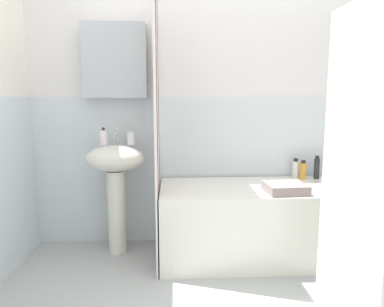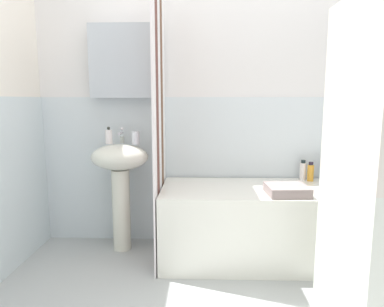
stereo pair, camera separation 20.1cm
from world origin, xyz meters
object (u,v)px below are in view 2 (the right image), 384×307
at_px(conditioner_bottle, 342,169).
at_px(lotion_bottle, 303,171).
at_px(soap_dispenser, 109,136).
at_px(body_wash_bottle, 311,172).
at_px(towel_folded, 287,190).
at_px(toothbrush_cup, 136,138).
at_px(bathtub, 263,224).
at_px(shampoo_bottle, 325,170).
at_px(sink, 120,173).

relative_size(conditioner_bottle, lotion_bottle, 1.25).
bearing_deg(soap_dispenser, conditioner_bottle, 2.14).
distance_m(body_wash_bottle, lotion_bottle, 0.06).
height_order(conditioner_bottle, towel_folded, conditioner_bottle).
bearing_deg(soap_dispenser, toothbrush_cup, -0.64).
distance_m(conditioner_bottle, towel_folded, 0.66).
bearing_deg(soap_dispenser, bathtub, -7.81).
bearing_deg(body_wash_bottle, shampoo_bottle, -0.90).
bearing_deg(conditioner_bottle, body_wash_bottle, 179.27).
bearing_deg(towel_folded, toothbrush_cup, 162.91).
distance_m(sink, soap_dispenser, 0.30).
bearing_deg(conditioner_bottle, toothbrush_cup, -177.50).
distance_m(bathtub, lotion_bottle, 0.56).
distance_m(sink, conditioner_bottle, 1.73).
relative_size(soap_dispenser, towel_folded, 0.49).
distance_m(sink, bathtub, 1.15).
relative_size(lotion_bottle, towel_folded, 0.60).
xyz_separation_m(conditioner_bottle, lotion_bottle, (-0.29, 0.04, -0.02)).
relative_size(bathtub, body_wash_bottle, 9.72).
xyz_separation_m(body_wash_bottle, lotion_bottle, (-0.05, 0.04, 0.00)).
bearing_deg(conditioner_bottle, soap_dispenser, -177.86).
bearing_deg(lotion_bottle, sink, -174.77).
bearing_deg(shampoo_bottle, bathtub, -156.03).
distance_m(soap_dispenser, shampoo_bottle, 1.71).
height_order(toothbrush_cup, lotion_bottle, toothbrush_cup).
bearing_deg(conditioner_bottle, towel_folded, -142.15).
xyz_separation_m(bathtub, shampoo_bottle, (0.52, 0.23, 0.36)).
bearing_deg(bathtub, conditioner_bottle, 19.51).
relative_size(toothbrush_cup, body_wash_bottle, 0.64).
xyz_separation_m(toothbrush_cup, shampoo_bottle, (1.48, 0.07, -0.26)).
height_order(shampoo_bottle, towel_folded, shampoo_bottle).
height_order(soap_dispenser, conditioner_bottle, soap_dispenser).
relative_size(sink, body_wash_bottle, 5.51).
height_order(soap_dispenser, lotion_bottle, soap_dispenser).
height_order(shampoo_bottle, body_wash_bottle, shampoo_bottle).
distance_m(shampoo_bottle, towel_folded, 0.57).
xyz_separation_m(sink, towel_folded, (1.21, -0.31, -0.04)).
distance_m(toothbrush_cup, bathtub, 1.15).
relative_size(shampoo_bottle, lotion_bottle, 1.17).
xyz_separation_m(toothbrush_cup, lotion_bottle, (1.32, 0.11, -0.27)).
distance_m(sink, lotion_bottle, 1.45).
relative_size(sink, lotion_bottle, 5.23).
xyz_separation_m(sink, lotion_bottle, (1.44, 0.13, 0.00)).
relative_size(soap_dispenser, shampoo_bottle, 0.70).
xyz_separation_m(bathtub, conditioner_bottle, (0.64, 0.23, 0.37)).
height_order(toothbrush_cup, bathtub, toothbrush_cup).
xyz_separation_m(body_wash_bottle, towel_folded, (-0.28, -0.41, -0.04)).
bearing_deg(shampoo_bottle, towel_folded, -134.05).
bearing_deg(shampoo_bottle, soap_dispenser, -177.66).
xyz_separation_m(soap_dispenser, towel_folded, (1.29, -0.34, -0.32)).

